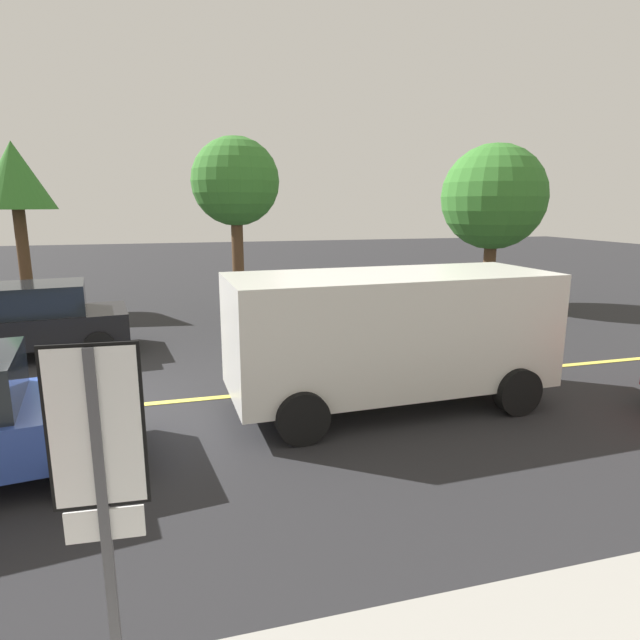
{
  "coord_description": "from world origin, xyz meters",
  "views": [
    {
      "loc": [
        1.51,
        -8.82,
        3.26
      ],
      "look_at": [
        3.67,
        -0.9,
        1.48
      ],
      "focal_mm": 29.73,
      "sensor_mm": 36.0,
      "label": 1
    }
  ],
  "objects": [
    {
      "name": "ground_plane",
      "position": [
        0.0,
        0.0,
        0.0
      ],
      "size": [
        80.0,
        80.0,
        0.0
      ],
      "primitive_type": "plane",
      "color": "#262628"
    },
    {
      "name": "lane_marking_centre",
      "position": [
        3.0,
        0.0,
        0.01
      ],
      "size": [
        28.0,
        0.16,
        0.01
      ],
      "primitive_type": "cube",
      "color": "#E0D14C"
    },
    {
      "name": "speed_limit_sign",
      "position": [
        1.02,
        -5.77,
        1.76
      ],
      "size": [
        0.54,
        0.06,
        2.52
      ],
      "color": "#4C4C51",
      "rests_on": "ground_plane"
    },
    {
      "name": "tree_right_verge",
      "position": [
        -3.0,
        9.39,
        4.04
      ],
      "size": [
        2.24,
        2.24,
        5.13
      ],
      "color": "#513823",
      "rests_on": "ground_plane"
    },
    {
      "name": "tree_left_verge",
      "position": [
        3.27,
        6.66,
        3.86
      ],
      "size": [
        2.47,
        2.47,
        5.15
      ],
      "color": "#513823",
      "rests_on": "ground_plane"
    },
    {
      "name": "tree_centre_verge",
      "position": [
        11.49,
        6.52,
        3.5
      ],
      "size": [
        3.34,
        3.34,
        5.19
      ],
      "color": "#513823",
      "rests_on": "ground_plane"
    },
    {
      "name": "white_van",
      "position": [
        4.79,
        -1.05,
        1.27
      ],
      "size": [
        5.27,
        2.43,
        2.2
      ],
      "color": "silver",
      "rests_on": "ground_plane"
    },
    {
      "name": "car_black_approaching",
      "position": [
        -1.58,
        3.69,
        0.81
      ],
      "size": [
        4.23,
        2.52,
        1.6
      ],
      "color": "black",
      "rests_on": "ground_plane"
    }
  ]
}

